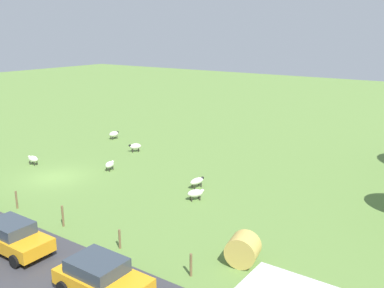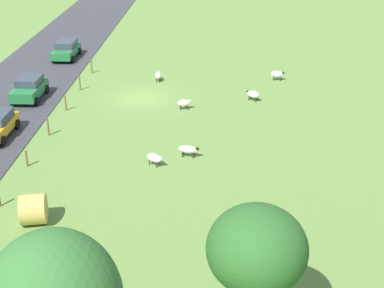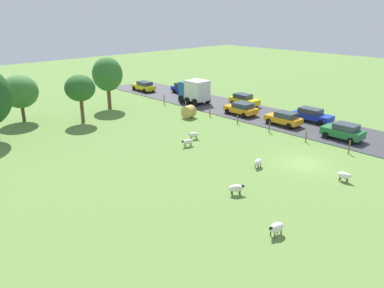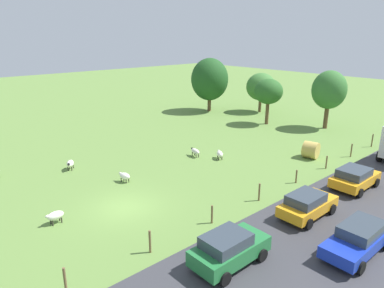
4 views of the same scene
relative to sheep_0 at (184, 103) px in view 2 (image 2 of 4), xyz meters
name	(u,v)px [view 2 (image 2 of 4)]	position (x,y,z in m)	size (l,w,h in m)	color
ground_plane	(140,98)	(3.49, -2.10, -0.48)	(160.00, 160.00, 0.00)	olive
road_strip	(12,95)	(13.50, -2.10, -0.45)	(8.00, 80.00, 0.06)	#38383D
sheep_0	(184,103)	(0.00, 0.00, 0.00)	(1.08, 0.69, 0.73)	white
sheep_1	(155,158)	(1.15, 8.90, -0.01)	(1.13, 0.99, 0.73)	silver
sheep_2	(158,75)	(2.55, -6.15, 0.02)	(0.55, 1.09, 0.76)	white
sheep_3	(277,74)	(-7.35, -6.92, 0.04)	(1.15, 0.67, 0.80)	silver
sheep_4	(188,149)	(-0.75, 7.72, 0.01)	(1.31, 0.65, 0.72)	silver
sheep_5	(253,94)	(-5.08, -1.98, 0.03)	(1.13, 1.01, 0.78)	silver
hay_bale_0	(33,209)	(6.28, 15.14, 0.26)	(1.48, 1.48, 1.20)	tan
tree_0	(257,250)	(-3.84, 22.19, 3.44)	(3.39, 3.39, 5.45)	brown
fence_post_0	(92,66)	(8.52, -8.03, 0.14)	(0.12, 0.12, 1.23)	brown
fence_post_1	(80,83)	(8.52, -3.67, 0.14)	(0.12, 0.12, 1.24)	brown
fence_post_2	(66,103)	(8.52, 0.69, 0.08)	(0.12, 0.12, 1.12)	brown
fence_post_3	(48,127)	(8.52, 5.05, 0.13)	(0.12, 0.12, 1.23)	brown
fence_post_4	(27,158)	(8.52, 9.41, 0.03)	(0.12, 0.12, 1.01)	brown
car_0	(29,88)	(11.83, -1.45, 0.43)	(2.05, 3.98, 1.64)	#237238
car_7	(66,49)	(11.84, -12.29, 0.40)	(2.04, 4.34, 1.57)	#237238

